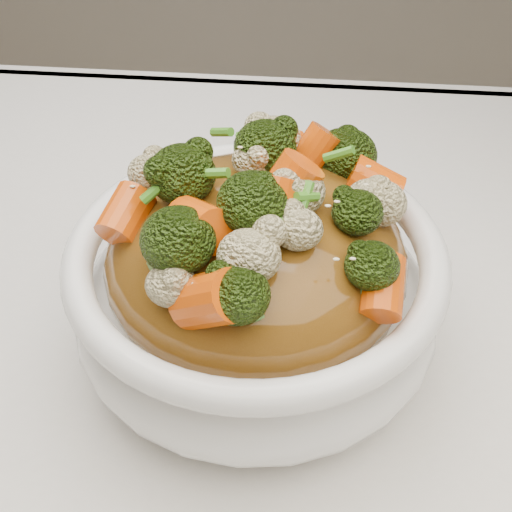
# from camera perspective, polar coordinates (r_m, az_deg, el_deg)

# --- Properties ---
(tablecloth) EXTENTS (1.20, 0.80, 0.04)m
(tablecloth) POSITION_cam_1_polar(r_m,az_deg,el_deg) (0.49, 3.56, -11.23)
(tablecloth) COLOR silver
(tablecloth) RESTS_ON dining_table
(bowl) EXTENTS (0.24, 0.24, 0.09)m
(bowl) POSITION_cam_1_polar(r_m,az_deg,el_deg) (0.46, 0.00, -3.27)
(bowl) COLOR white
(bowl) RESTS_ON tablecloth
(sauce_base) EXTENTS (0.19, 0.19, 0.10)m
(sauce_base) POSITION_cam_1_polar(r_m,az_deg,el_deg) (0.43, 0.00, -0.32)
(sauce_base) COLOR brown
(sauce_base) RESTS_ON bowl
(carrots) EXTENTS (0.19, 0.19, 0.05)m
(carrots) POSITION_cam_1_polar(r_m,az_deg,el_deg) (0.39, 0.00, 6.94)
(carrots) COLOR #E15007
(carrots) RESTS_ON sauce_base
(broccoli) EXTENTS (0.19, 0.19, 0.05)m
(broccoli) POSITION_cam_1_polar(r_m,az_deg,el_deg) (0.39, 0.00, 6.82)
(broccoli) COLOR black
(broccoli) RESTS_ON sauce_base
(cauliflower) EXTENTS (0.19, 0.19, 0.04)m
(cauliflower) POSITION_cam_1_polar(r_m,az_deg,el_deg) (0.40, 0.00, 6.56)
(cauliflower) COLOR beige
(cauliflower) RESTS_ON sauce_base
(scallions) EXTENTS (0.14, 0.14, 0.02)m
(scallions) POSITION_cam_1_polar(r_m,az_deg,el_deg) (0.39, 0.00, 7.07)
(scallions) COLOR #3F831E
(scallions) RESTS_ON sauce_base
(sesame_seeds) EXTENTS (0.17, 0.17, 0.01)m
(sesame_seeds) POSITION_cam_1_polar(r_m,az_deg,el_deg) (0.39, 0.00, 7.07)
(sesame_seeds) COLOR beige
(sesame_seeds) RESTS_ON sauce_base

